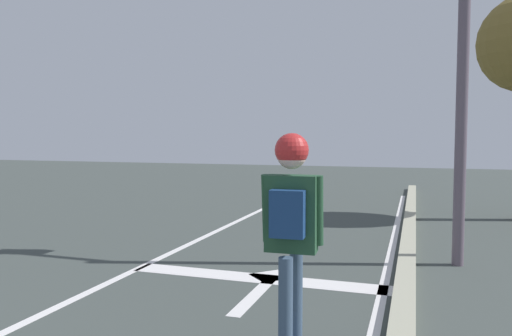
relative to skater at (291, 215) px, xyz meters
name	(u,v)px	position (x,y,z in m)	size (l,w,h in m)	color
lane_line_center	(128,273)	(-2.71, 1.90, -1.22)	(0.12, 20.00, 0.01)	silver
lane_line_curbside	(381,299)	(0.58, 1.90, -1.22)	(0.12, 20.00, 0.01)	silver
stop_bar	(258,278)	(-0.99, 2.23, -1.22)	(3.44, 0.40, 0.01)	silver
lane_arrow_stem	(254,295)	(-0.82, 1.56, -1.22)	(0.16, 1.40, 0.01)	silver
lane_arrow_head	(274,275)	(-0.82, 2.41, -1.22)	(0.56, 0.44, 0.01)	silver
curb_strip	(404,295)	(0.83, 1.90, -1.15)	(0.24, 24.00, 0.14)	#A3A18A
skater	(291,215)	(0.00, 0.00, 0.00)	(0.49, 0.65, 1.79)	#3B5169
traffic_signal_mast	(392,26)	(0.56, 3.72, 2.19)	(4.32, 0.34, 4.99)	#5F525E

